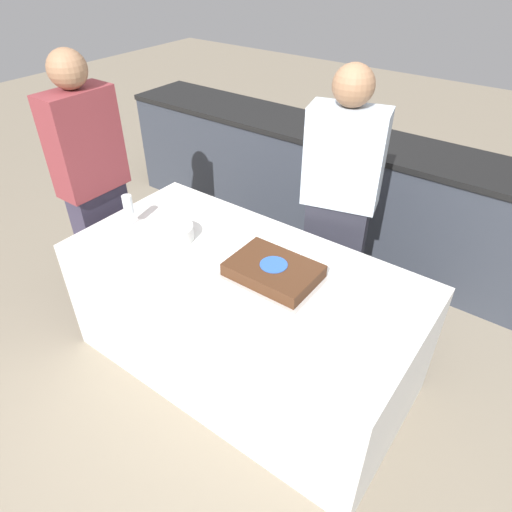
{
  "coord_description": "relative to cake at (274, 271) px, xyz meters",
  "views": [
    {
      "loc": [
        1.16,
        -1.45,
        2.17
      ],
      "look_at": [
        0.09,
        0.0,
        0.85
      ],
      "focal_mm": 32.0,
      "sensor_mm": 36.0,
      "label": 1
    }
  ],
  "objects": [
    {
      "name": "ground_plane",
      "position": [
        -0.18,
        -0.02,
        -0.79
      ],
      "size": [
        14.0,
        14.0,
        0.0
      ],
      "primitive_type": "plane",
      "color": "gray"
    },
    {
      "name": "person_seated_left",
      "position": [
        -1.34,
        -0.02,
        0.07
      ],
      "size": [
        0.21,
        0.42,
        1.65
      ],
      "rotation": [
        0.0,
        0.0,
        1.57
      ],
      "color": "#383347",
      "rests_on": "ground_plane"
    },
    {
      "name": "back_counter",
      "position": [
        -0.18,
        1.52,
        -0.33
      ],
      "size": [
        4.4,
        0.58,
        0.92
      ],
      "color": "#333842",
      "rests_on": "ground_plane"
    },
    {
      "name": "side_plate_near_cake",
      "position": [
        -0.07,
        0.32,
        -0.03
      ],
      "size": [
        0.21,
        0.21,
        0.0
      ],
      "color": "white",
      "rests_on": "dining_table"
    },
    {
      "name": "plate_stack",
      "position": [
        -0.63,
        -0.06,
        0.01
      ],
      "size": [
        0.22,
        0.22,
        0.09
      ],
      "color": "white",
      "rests_on": "dining_table"
    },
    {
      "name": "cake",
      "position": [
        0.0,
        0.0,
        0.0
      ],
      "size": [
        0.47,
        0.34,
        0.08
      ],
      "color": "#B7B2AD",
      "rests_on": "dining_table"
    },
    {
      "name": "wine_glass",
      "position": [
        -0.93,
        -0.1,
        0.1
      ],
      "size": [
        0.06,
        0.06,
        0.2
      ],
      "color": "white",
      "rests_on": "dining_table"
    },
    {
      "name": "person_cutting_cake",
      "position": [
        0.0,
        0.67,
        0.06
      ],
      "size": [
        0.46,
        0.3,
        1.63
      ],
      "rotation": [
        0.0,
        0.0,
        -2.88
      ],
      "color": "#282833",
      "rests_on": "ground_plane"
    },
    {
      "name": "dining_table",
      "position": [
        -0.18,
        -0.02,
        -0.41
      ],
      "size": [
        1.88,
        0.94,
        0.75
      ],
      "color": "silver",
      "rests_on": "ground_plane"
    }
  ]
}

